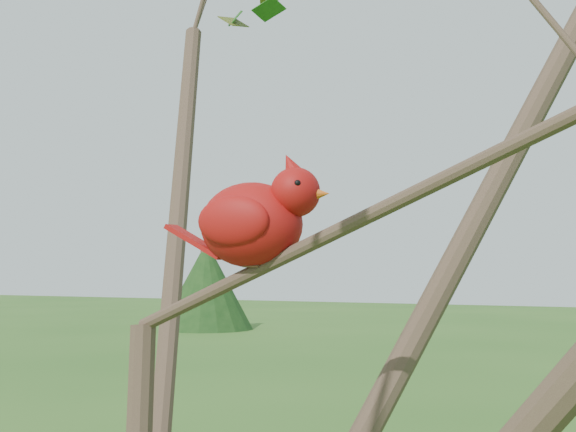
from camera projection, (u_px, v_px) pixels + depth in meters
name	position (u px, v px, depth m)	size (l,w,h in m)	color
crabapple_tree	(135.00, 190.00, 0.95)	(2.35, 2.05, 2.95)	#3C2B20
cardinal	(256.00, 220.00, 1.00)	(0.22, 0.12, 0.16)	#9F100D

